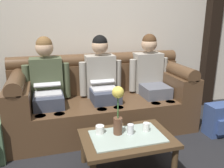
{
  "coord_description": "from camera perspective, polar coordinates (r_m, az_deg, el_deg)",
  "views": [
    {
      "loc": [
        -0.7,
        -1.7,
        1.46
      ],
      "look_at": [
        0.05,
        0.89,
        0.68
      ],
      "focal_mm": 38.16,
      "sensor_mm": 36.0,
      "label": 1
    }
  ],
  "objects": [
    {
      "name": "back_wall_patterned",
      "position": [
        3.47,
        -4.76,
        15.98
      ],
      "size": [
        6.0,
        0.12,
        2.9
      ],
      "primitive_type": "cube",
      "color": "beige",
      "rests_on": "ground_plane"
    },
    {
      "name": "timber_pillar",
      "position": [
        4.18,
        23.05,
        14.83
      ],
      "size": [
        0.2,
        0.2,
        2.9
      ],
      "primitive_type": "cube",
      "color": "black",
      "rests_on": "ground_plane"
    },
    {
      "name": "couch",
      "position": [
        3.15,
        -2.34,
        -4.1
      ],
      "size": [
        2.3,
        0.88,
        0.96
      ],
      "color": "#513823",
      "rests_on": "ground_plane"
    },
    {
      "name": "person_left",
      "position": [
        2.97,
        -15.25,
        -0.04
      ],
      "size": [
        0.56,
        0.67,
        1.22
      ],
      "color": "#383D4C",
      "rests_on": "ground_plane"
    },
    {
      "name": "person_middle",
      "position": [
        3.05,
        -2.39,
        0.96
      ],
      "size": [
        0.56,
        0.67,
        1.22
      ],
      "color": "#383D4C",
      "rests_on": "ground_plane"
    },
    {
      "name": "person_right",
      "position": [
        3.28,
        9.26,
        1.83
      ],
      "size": [
        0.56,
        0.67,
        1.22
      ],
      "color": "#595B66",
      "rests_on": "ground_plane"
    },
    {
      "name": "coffee_table",
      "position": [
        2.32,
        3.61,
        -13.44
      ],
      "size": [
        0.86,
        0.58,
        0.37
      ],
      "color": "#47331E",
      "rests_on": "ground_plane"
    },
    {
      "name": "flower_vase",
      "position": [
        2.22,
        1.43,
        -5.88
      ],
      "size": [
        0.11,
        0.11,
        0.47
      ],
      "color": "brown",
      "rests_on": "coffee_table"
    },
    {
      "name": "cup_near_left",
      "position": [
        2.31,
        4.44,
        -10.75
      ],
      "size": [
        0.06,
        0.06,
        0.1
      ],
      "primitive_type": "cylinder",
      "color": "silver",
      "rests_on": "coffee_table"
    },
    {
      "name": "cup_near_right",
      "position": [
        2.38,
        8.2,
        -10.15
      ],
      "size": [
        0.06,
        0.06,
        0.08
      ],
      "primitive_type": "cylinder",
      "color": "white",
      "rests_on": "coffee_table"
    },
    {
      "name": "cup_far_center",
      "position": [
        2.32,
        -2.91,
        -10.82
      ],
      "size": [
        0.08,
        0.08,
        0.08
      ],
      "primitive_type": "cylinder",
      "color": "white",
      "rests_on": "coffee_table"
    },
    {
      "name": "backpack_right",
      "position": [
        3.3,
        24.39,
        -7.84
      ],
      "size": [
        0.33,
        0.26,
        0.4
      ],
      "color": "#33477A",
      "rests_on": "ground_plane"
    }
  ]
}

